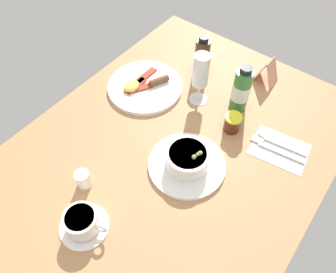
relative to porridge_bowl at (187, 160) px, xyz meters
The scene contains 11 objects.
ground_plane 8.85cm from the porridge_bowl, 63.21° to the left, with size 110.00×84.00×3.00cm, color #B27F51.
porridge_bowl is the anchor object (origin of this frame).
cutlery_setting 28.44cm from the porridge_bowl, 39.75° to the right, with size 14.55×17.96×0.90cm.
coffee_cup 32.23cm from the porridge_bowl, 162.04° to the left, with size 12.70×13.20×6.29cm.
creamer_jug 29.02cm from the porridge_bowl, 139.13° to the left, with size 4.57×4.41×5.80cm.
wine_glass 28.33cm from the porridge_bowl, 27.48° to the left, with size 6.08×6.08×18.42cm.
jam_jar 19.81cm from the porridge_bowl, ahead, with size 5.24×5.24×6.06cm.
sauce_bottle_brown 40.95cm from the porridge_bowl, 28.61° to the left, with size 5.25×5.25×14.99cm.
sauce_bottle_green 29.28cm from the porridge_bowl, ahead, with size 5.65×5.65×16.94cm.
breakfast_plate 34.62cm from the porridge_bowl, 60.80° to the left, with size 25.81×25.81×3.70cm.
menu_card 45.87cm from the porridge_bowl, ahead, with size 5.78×7.35×9.13cm.
Camera 1 is at (-45.78, -32.66, 79.55)cm, focal length 34.52 mm.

